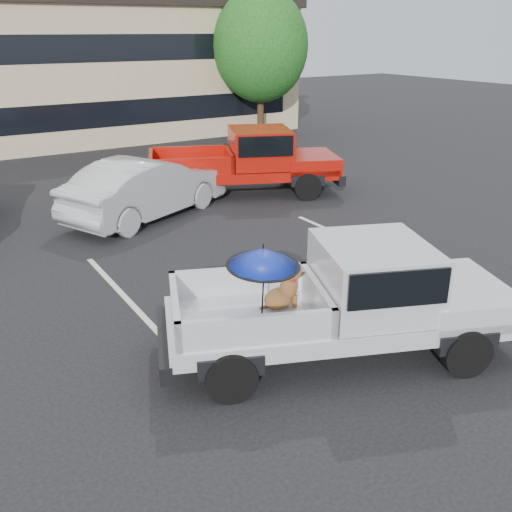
{
  "coord_description": "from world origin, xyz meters",
  "views": [
    {
      "loc": [
        -6.2,
        -7.87,
        4.94
      ],
      "look_at": [
        -1.36,
        -0.13,
        1.3
      ],
      "focal_mm": 40.0,
      "sensor_mm": 36.0,
      "label": 1
    }
  ],
  "objects_px": {
    "red_pickup": "(254,159)",
    "tree_right": "(261,46)",
    "tree_back": "(137,39)",
    "silver_pickup": "(358,294)",
    "silver_sedan": "(147,188)"
  },
  "relations": [
    {
      "from": "tree_back",
      "to": "red_pickup",
      "type": "distance_m",
      "value": 17.22
    },
    {
      "from": "tree_right",
      "to": "silver_pickup",
      "type": "distance_m",
      "value": 20.46
    },
    {
      "from": "tree_back",
      "to": "silver_pickup",
      "type": "bearing_deg",
      "value": -104.17
    },
    {
      "from": "red_pickup",
      "to": "tree_back",
      "type": "bearing_deg",
      "value": 103.58
    },
    {
      "from": "tree_back",
      "to": "tree_right",
      "type": "bearing_deg",
      "value": -69.44
    },
    {
      "from": "tree_back",
      "to": "silver_sedan",
      "type": "height_order",
      "value": "tree_back"
    },
    {
      "from": "red_pickup",
      "to": "silver_pickup",
      "type": "bearing_deg",
      "value": -89.41
    },
    {
      "from": "red_pickup",
      "to": "tree_right",
      "type": "bearing_deg",
      "value": 79.41
    },
    {
      "from": "silver_sedan",
      "to": "tree_back",
      "type": "bearing_deg",
      "value": -45.44
    },
    {
      "from": "tree_back",
      "to": "red_pickup",
      "type": "relative_size",
      "value": 1.08
    },
    {
      "from": "tree_back",
      "to": "red_pickup",
      "type": "height_order",
      "value": "tree_back"
    },
    {
      "from": "tree_back",
      "to": "silver_sedan",
      "type": "bearing_deg",
      "value": -111.02
    },
    {
      "from": "tree_back",
      "to": "red_pickup",
      "type": "xyz_separation_m",
      "value": [
        -2.75,
        -16.68,
        -3.29
      ]
    },
    {
      "from": "tree_right",
      "to": "silver_pickup",
      "type": "height_order",
      "value": "tree_right"
    },
    {
      "from": "tree_right",
      "to": "silver_pickup",
      "type": "bearing_deg",
      "value": -118.1
    }
  ]
}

